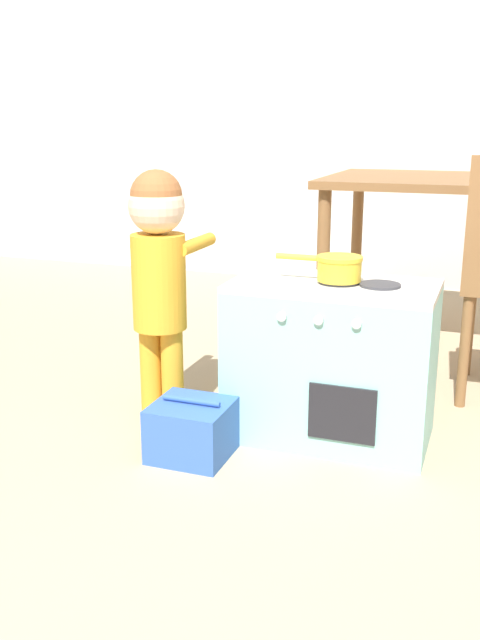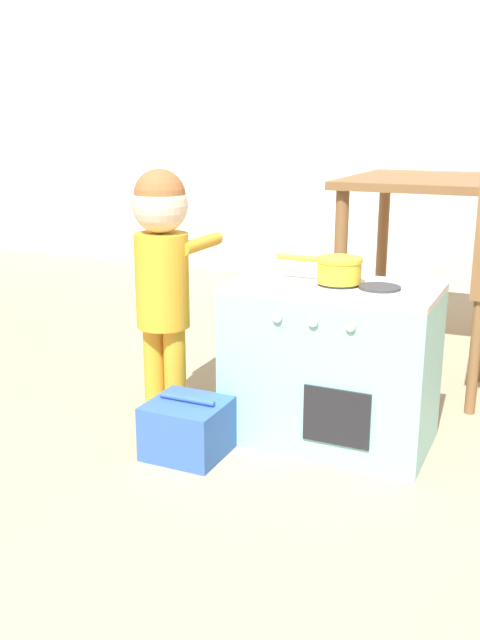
# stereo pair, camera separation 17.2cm
# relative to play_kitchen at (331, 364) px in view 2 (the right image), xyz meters

# --- Properties ---
(wall_back) EXTENTS (10.00, 0.06, 2.60)m
(wall_back) POSITION_rel_play_kitchen_xyz_m (-0.00, 2.28, 1.05)
(wall_back) COLOR silver
(wall_back) RESTS_ON ground_plane
(play_kitchen) EXTENTS (0.62, 0.36, 0.51)m
(play_kitchen) POSITION_rel_play_kitchen_xyz_m (0.00, 0.00, 0.00)
(play_kitchen) COLOR #8CD1CC
(play_kitchen) RESTS_ON ground_plane
(toy_pot) EXTENTS (0.27, 0.14, 0.08)m
(toy_pot) POSITION_rel_play_kitchen_xyz_m (0.01, 0.00, 0.30)
(toy_pot) COLOR yellow
(toy_pot) RESTS_ON play_kitchen
(child_figure) EXTENTS (0.20, 0.33, 0.83)m
(child_figure) POSITION_rel_play_kitchen_xyz_m (-0.56, -0.07, 0.29)
(child_figure) COLOR gold
(child_figure) RESTS_ON ground_plane
(toy_basket) EXTENTS (0.23, 0.22, 0.18)m
(toy_basket) POSITION_rel_play_kitchen_xyz_m (-0.35, -0.28, -0.17)
(toy_basket) COLOR #335BB2
(toy_basket) RESTS_ON ground_plane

